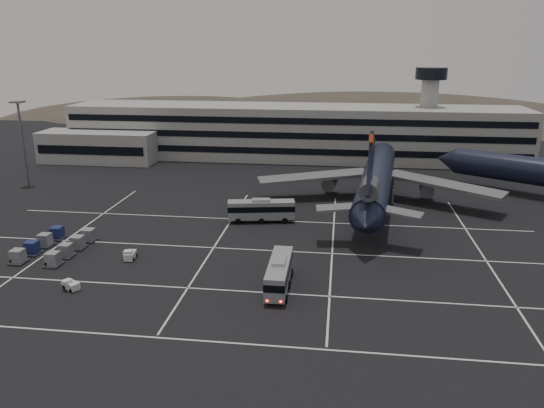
{
  "coord_description": "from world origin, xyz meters",
  "views": [
    {
      "loc": [
        12.65,
        -69.54,
        29.87
      ],
      "look_at": [
        2.0,
        11.63,
        5.0
      ],
      "focal_mm": 35.0,
      "sensor_mm": 36.0,
      "label": 1
    }
  ],
  "objects": [
    {
      "name": "ground",
      "position": [
        0.0,
        0.0,
        0.0
      ],
      "size": [
        260.0,
        260.0,
        0.0
      ],
      "primitive_type": "plane",
      "color": "black",
      "rests_on": "ground"
    },
    {
      "name": "lane_markings",
      "position": [
        0.95,
        0.72,
        0.01
      ],
      "size": [
        90.0,
        55.62,
        0.01
      ],
      "color": "silver",
      "rests_on": "ground"
    },
    {
      "name": "terminal",
      "position": [
        -2.95,
        71.14,
        6.93
      ],
      "size": [
        125.0,
        26.0,
        24.0
      ],
      "color": "gray",
      "rests_on": "ground"
    },
    {
      "name": "hills",
      "position": [
        17.99,
        170.0,
        -12.07
      ],
      "size": [
        352.0,
        180.0,
        44.0
      ],
      "color": "#38332B",
      "rests_on": "ground"
    },
    {
      "name": "lightpole_left",
      "position": [
        -55.0,
        35.0,
        11.82
      ],
      "size": [
        2.4,
        2.4,
        18.28
      ],
      "color": "slate",
      "rests_on": "ground"
    },
    {
      "name": "trijet_main",
      "position": [
        19.63,
        29.46,
        5.25
      ],
      "size": [
        47.16,
        57.68,
        18.08
      ],
      "rotation": [
        0.0,
        0.0,
        -0.11
      ],
      "color": "black",
      "rests_on": "ground"
    },
    {
      "name": "bus_near",
      "position": [
        5.54,
        -8.38,
        2.14
      ],
      "size": [
        2.89,
        11.15,
        3.92
      ],
      "rotation": [
        0.0,
        0.0,
        0.01
      ],
      "color": "#9B9DA3",
      "rests_on": "ground"
    },
    {
      "name": "bus_far",
      "position": [
        -0.63,
        17.27,
        2.24
      ],
      "size": [
        11.9,
        4.72,
        4.1
      ],
      "rotation": [
        0.0,
        0.0,
        1.75
      ],
      "color": "#9B9DA3",
      "rests_on": "ground"
    },
    {
      "name": "tug_a",
      "position": [
        -16.85,
        -2.01,
        0.68
      ],
      "size": [
        1.7,
        2.55,
        1.54
      ],
      "rotation": [
        0.0,
        0.0,
        0.11
      ],
      "color": "silver",
      "rests_on": "ground"
    },
    {
      "name": "tug_b",
      "position": [
        -20.39,
        -12.36,
        0.62
      ],
      "size": [
        2.54,
        2.28,
        1.41
      ],
      "rotation": [
        0.0,
        0.0,
        1.01
      ],
      "color": "silver",
      "rests_on": "ground"
    },
    {
      "name": "uld_cluster",
      "position": [
        -29.07,
        -0.57,
        0.99
      ],
      "size": [
        8.18,
        12.62,
        2.02
      ],
      "rotation": [
        0.0,
        0.0,
        -0.05
      ],
      "color": "#2D2D30",
      "rests_on": "ground"
    }
  ]
}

